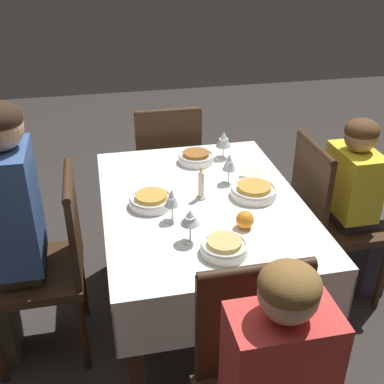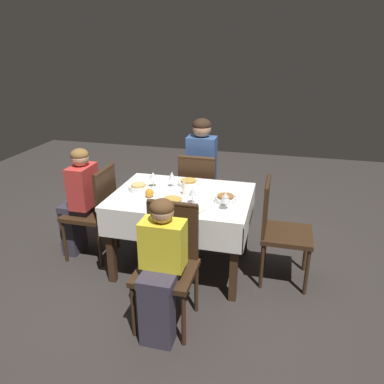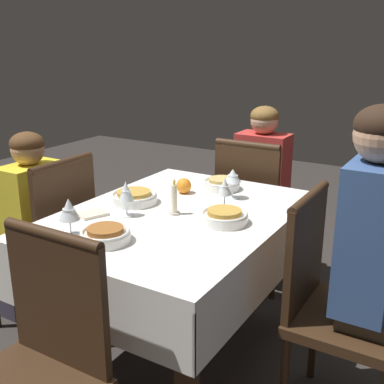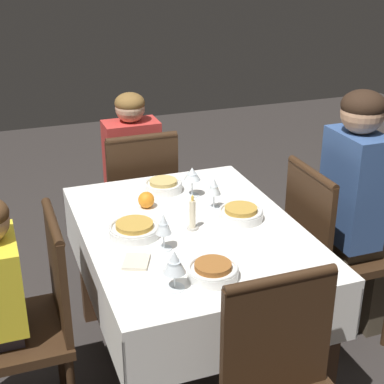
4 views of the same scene
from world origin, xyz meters
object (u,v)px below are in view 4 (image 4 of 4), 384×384
person_adult_denim (360,203)px  bowl_east (213,270)px  bowl_south (135,229)px  wine_glass_west (192,175)px  chair_north (328,245)px  chair_south (30,317)px  dining_table (191,248)px  wine_glass_east (174,263)px  chair_west (138,197)px  person_child_red (130,173)px  wine_glass_south (163,225)px  candle_centerpiece (191,217)px  bowl_west (163,186)px  orange_fruit (146,200)px  bowl_north (241,213)px  wine_glass_north (214,188)px  napkin_red_folded (136,262)px

person_adult_denim → bowl_east: 0.98m
bowl_south → wine_glass_west: wine_glass_west is taller
chair_north → bowl_east: (0.40, -0.75, 0.25)m
chair_south → bowl_east: bearing=64.5°
dining_table → chair_south: 0.71m
person_adult_denim → wine_glass_east: bearing=111.9°
chair_west → person_child_red: bearing=-90.0°
chair_west → wine_glass_south: bearing=81.0°
candle_centerpiece → wine_glass_south: bearing=-52.8°
bowl_west → bowl_east: size_ratio=0.97×
chair_west → bowl_south: 0.90m
wine_glass_west → orange_fruit: 0.25m
chair_north → wine_glass_east: chair_north is taller
chair_north → bowl_north: size_ratio=4.71×
orange_fruit → bowl_east: bearing=5.5°
bowl_north → wine_glass_north: (-0.14, -0.07, 0.07)m
chair_west → orange_fruit: chair_west is taller
bowl_south → bowl_east: size_ratio=1.14×
bowl_south → bowl_west: size_ratio=1.17×
napkin_red_folded → wine_glass_south: bearing=117.7°
bowl_south → bowl_east: (0.41, 0.18, 0.00)m
chair_west → chair_north: bearing=129.7°
candle_centerpiece → wine_glass_east: bearing=-27.3°
chair_south → wine_glass_south: chair_south is taller
chair_south → bowl_west: 0.89m
chair_south → orange_fruit: 0.71m
bowl_west → chair_west: bearing=-178.4°
wine_glass_north → orange_fruit: (-0.11, -0.28, -0.06)m
chair_north → wine_glass_north: 0.63m
bowl_east → orange_fruit: bearing=-174.5°
chair_west → bowl_south: bearing=74.4°
bowl_south → wine_glass_east: wine_glass_east is taller
bowl_north → wine_glass_south: bearing=-70.6°
person_child_red → napkin_red_folded: 1.25m
person_child_red → bowl_north: bearing=103.0°
person_adult_denim → chair_south: bearing=93.6°
candle_centerpiece → orange_fruit: bearing=-156.7°
chair_west → bowl_east: bearing=87.6°
person_child_red → chair_north: bearing=124.8°
person_adult_denim → dining_table: bearing=90.3°
chair_west → wine_glass_east: 1.32m
bowl_south → orange_fruit: 0.27m
wine_glass_south → bowl_east: 0.28m
chair_north → bowl_south: (-0.01, -0.93, 0.25)m
chair_west → person_adult_denim: 1.21m
chair_south → bowl_west: size_ratio=5.06×
person_child_red → wine_glass_south: bearing=82.3°
orange_fruit → wine_glass_west: bearing=101.8°
dining_table → chair_north: 0.70m
person_child_red → wine_glass_east: bearing=81.9°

